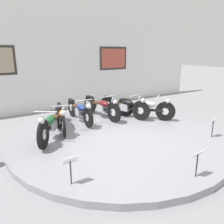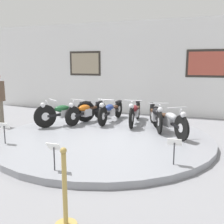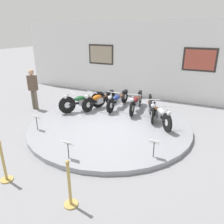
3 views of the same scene
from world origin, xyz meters
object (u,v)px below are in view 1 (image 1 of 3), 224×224
Objects in this scene: motorcycle_orange at (61,116)px; info_placard_front_left at (70,164)px; motorcycle_green at (52,123)px; info_placard_front_right at (213,123)px; motorcycle_blue at (80,110)px; motorcycle_silver at (146,107)px; info_placard_front_centre at (198,158)px; motorcycle_black at (125,106)px; motorcycle_maroon at (102,106)px.

info_placard_front_left is (-0.84, -2.71, -0.00)m from motorcycle_orange.
info_placard_front_right is (3.51, -2.16, -0.03)m from motorcycle_green.
motorcycle_blue is at bearing 127.73° from info_placard_front_right.
motorcycle_silver is 4.12m from info_placard_front_left.
info_placard_front_right is at bearing -79.96° from motorcycle_silver.
motorcycle_black is at bearing 73.27° from info_placard_front_centre.
info_placard_front_left is at bearing 153.33° from info_placard_front_centre.
motorcycle_green is at bearing 79.91° from info_placard_front_left.
info_placard_front_centre is at bearing -116.48° from motorcycle_silver.
motorcycle_blue is 2.15m from motorcycle_silver.
motorcycle_blue is (1.16, 0.87, -0.03)m from motorcycle_green.
info_placard_front_centre is 1.00× the size of info_placard_front_right.
info_placard_front_left is 1.00× the size of info_placard_front_right.
motorcycle_maroon is at bearing 52.26° from info_placard_front_left.
motorcycle_silver is 3.19× the size of info_placard_front_left.
motorcycle_green reaches higher than info_placard_front_left.
motorcycle_blue is 3.82× the size of info_placard_front_right.
motorcycle_black reaches higher than info_placard_front_right.
motorcycle_black is 2.84m from info_placard_front_right.
motorcycle_orange is at bearing 138.38° from info_placard_front_right.
motorcycle_maroon reaches higher than motorcycle_orange.
motorcycle_green is at bearing 148.33° from info_placard_front_right.
motorcycle_black is 1.16× the size of motorcycle_silver.
motorcycle_maroon is 3.89× the size of info_placard_front_right.
motorcycle_silver reaches higher than info_placard_front_left.
motorcycle_green is 0.87× the size of motorcycle_blue.
info_placard_front_left is at bearing 180.00° from info_placard_front_right.
motorcycle_maroon reaches higher than motorcycle_blue.
motorcycle_black is at bearing 129.18° from motorcycle_silver.
motorcycle_silver reaches higher than info_placard_front_centre.
info_placard_front_right is (0.84, -2.72, -0.02)m from motorcycle_black.
motorcycle_black is 3.70× the size of info_placard_front_centre.
info_placard_front_right is at bearing -31.67° from motorcycle_green.
motorcycle_silver is (0.45, -0.56, -0.01)m from motorcycle_black.
motorcycle_green is 3.51m from info_placard_front_centre.
motorcycle_black is 3.70× the size of info_placard_front_right.
motorcycle_orange is at bearing -155.98° from motorcycle_blue.
motorcycle_blue is at bearing 24.02° from motorcycle_orange.
info_placard_front_left and info_placard_front_right have the same top height.
motorcycle_blue is at bearing 62.95° from info_placard_front_left.
motorcycle_maroon is at bearing 156.00° from motorcycle_black.
info_placard_front_left is at bearing -117.05° from motorcycle_blue.
motorcycle_black reaches higher than info_placard_front_centre.
motorcycle_black is at bearing -24.00° from motorcycle_maroon.
motorcycle_maroon reaches higher than info_placard_front_right.
motorcycle_green is at bearing -156.11° from motorcycle_maroon.
motorcycle_maroon is 4.03m from info_placard_front_centre.
motorcycle_blue is 4.03m from info_placard_front_centre.
motorcycle_maroon is 3.84m from info_placard_front_left.
motorcycle_black is 4.09m from info_placard_front_left.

